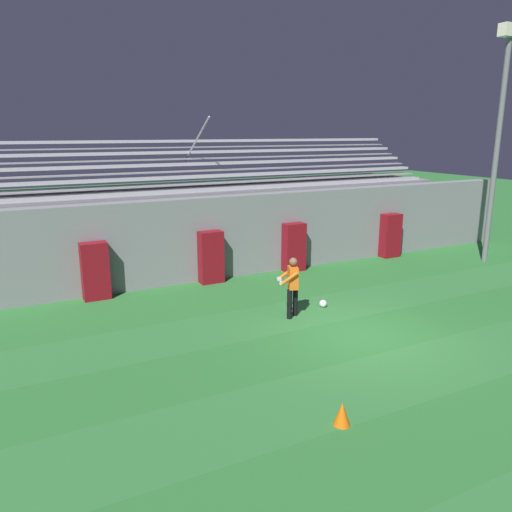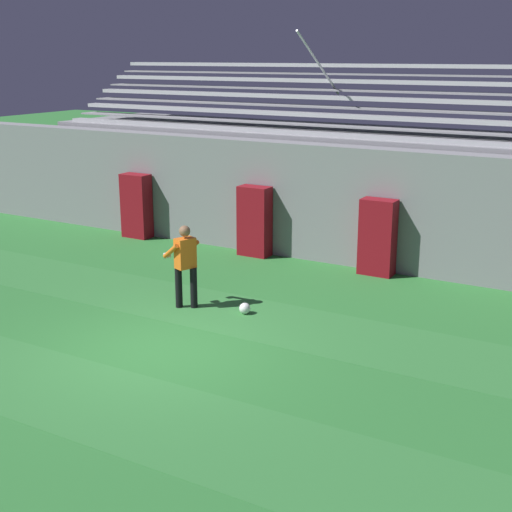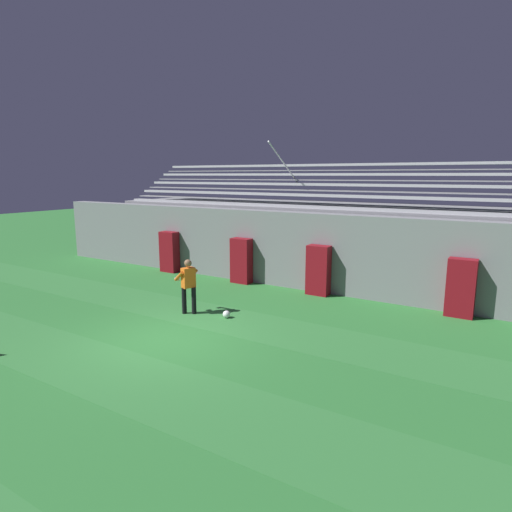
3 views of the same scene
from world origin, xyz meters
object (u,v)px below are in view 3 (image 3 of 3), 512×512
object	(u,v)px
padding_pillar_gate_right	(318,270)
soccer_ball	(226,314)
padding_pillar_far_left	(169,252)
padding_pillar_far_right	(461,288)
padding_pillar_gate_left	(241,261)
goalkeeper	(188,283)

from	to	relation	value
padding_pillar_gate_right	soccer_ball	world-z (taller)	padding_pillar_gate_right
padding_pillar_far_left	padding_pillar_gate_right	bearing A→B (deg)	0.00
padding_pillar_far_left	soccer_ball	bearing A→B (deg)	-33.42
padding_pillar_far_right	soccer_ball	world-z (taller)	padding_pillar_far_right
padding_pillar_far_right	padding_pillar_gate_left	bearing A→B (deg)	180.00
goalkeeper	soccer_ball	bearing A→B (deg)	11.80
padding_pillar_gate_left	padding_pillar_far_right	distance (m)	7.72
padding_pillar_far_left	goalkeeper	distance (m)	5.97
padding_pillar_gate_left	padding_pillar_far_left	distance (m)	3.72
padding_pillar_far_left	padding_pillar_far_right	size ratio (longest dim) A/B	1.00
padding_pillar_gate_right	padding_pillar_far_right	distance (m)	4.51
padding_pillar_far_left	padding_pillar_far_right	distance (m)	11.44
padding_pillar_gate_right	padding_pillar_far_right	bearing A→B (deg)	0.00
padding_pillar_far_left	soccer_ball	size ratio (longest dim) A/B	7.91
padding_pillar_far_left	soccer_ball	distance (m)	6.81
goalkeeper	soccer_ball	xyz separation A→B (m)	(1.21, 0.25, -0.84)
padding_pillar_far_left	soccer_ball	xyz separation A→B (m)	(5.65, -3.73, -0.76)
padding_pillar_gate_left	soccer_ball	bearing A→B (deg)	-62.59
padding_pillar_gate_right	padding_pillar_far_left	size ratio (longest dim) A/B	1.00
padding_pillar_gate_left	padding_pillar_gate_right	size ratio (longest dim) A/B	1.00
padding_pillar_gate_left	padding_pillar_far_left	xyz separation A→B (m)	(-3.72, 0.00, 0.00)
goalkeeper	padding_pillar_gate_left	bearing A→B (deg)	100.32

